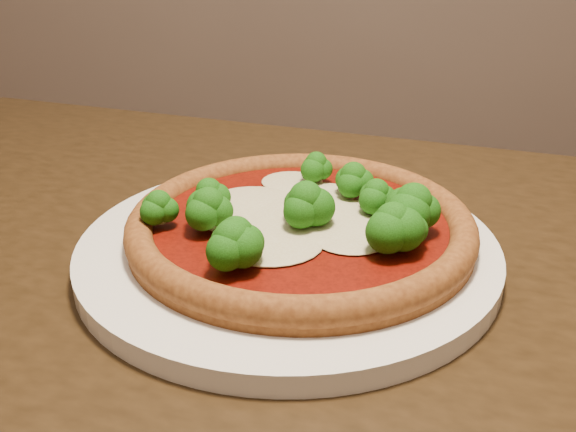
# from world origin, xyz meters

# --- Properties ---
(dining_table) EXTENTS (1.46, 1.01, 0.75)m
(dining_table) POSITION_xyz_m (0.15, -0.11, 0.66)
(dining_table) COLOR black
(dining_table) RESTS_ON floor
(plate) EXTENTS (0.35, 0.35, 0.02)m
(plate) POSITION_xyz_m (0.09, -0.06, 0.76)
(plate) COLOR silver
(plate) RESTS_ON dining_table
(pizza) EXTENTS (0.30, 0.30, 0.06)m
(pizza) POSITION_xyz_m (0.11, -0.05, 0.78)
(pizza) COLOR brown
(pizza) RESTS_ON plate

